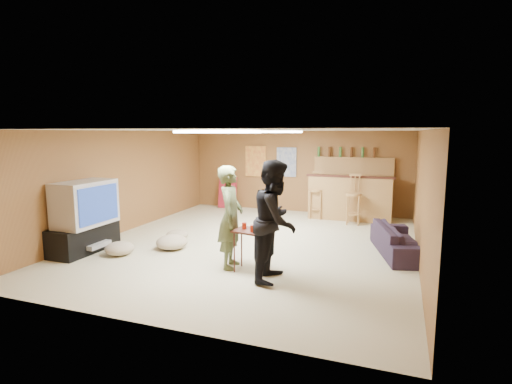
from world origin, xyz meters
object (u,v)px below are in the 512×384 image
(tv_body, at_px, (85,203))
(bar_counter, at_px, (350,197))
(tray_table, at_px, (250,250))
(person_black, at_px, (275,221))
(sofa, at_px, (400,240))
(person_olive, at_px, (231,217))

(tv_body, bearing_deg, bar_counter, 47.00)
(tv_body, distance_m, tray_table, 3.19)
(tray_table, bearing_deg, bar_counter, 76.98)
(person_black, xyz_separation_m, sofa, (1.73, 1.91, -0.63))
(tv_body, bearing_deg, tray_table, 1.36)
(person_olive, bearing_deg, bar_counter, -29.98)
(person_olive, xyz_separation_m, person_black, (0.83, -0.27, 0.06))
(person_black, distance_m, sofa, 2.65)
(person_black, height_order, tray_table, person_black)
(sofa, bearing_deg, tv_body, 93.22)
(sofa, bearing_deg, person_black, 122.59)
(tray_table, bearing_deg, person_olive, 170.17)
(person_black, relative_size, tray_table, 2.69)
(sofa, xyz_separation_m, tray_table, (-2.21, -1.70, 0.07))
(bar_counter, bearing_deg, person_black, -96.63)
(person_olive, height_order, sofa, person_olive)
(person_olive, distance_m, person_black, 0.87)
(tv_body, relative_size, sofa, 0.62)
(sofa, bearing_deg, person_olive, 107.49)
(bar_counter, distance_m, person_black, 4.62)
(tv_body, height_order, sofa, tv_body)
(bar_counter, distance_m, person_olive, 4.53)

